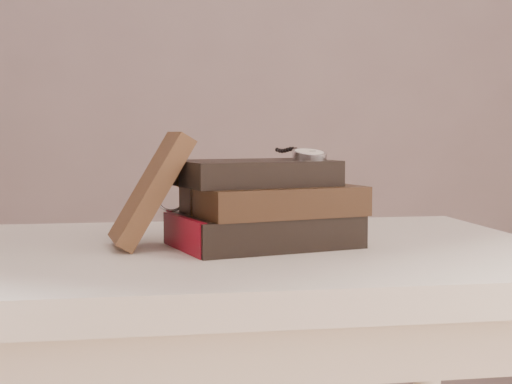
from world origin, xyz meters
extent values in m
cube|color=silver|center=(0.00, 0.35, 0.73)|extent=(1.00, 0.60, 0.04)
cube|color=white|center=(0.00, 0.35, 0.67)|extent=(0.88, 0.49, 0.08)
cube|color=black|center=(0.10, 0.34, 0.77)|extent=(0.27, 0.22, 0.04)
cube|color=beige|center=(0.10, 0.34, 0.77)|extent=(0.26, 0.20, 0.03)
cube|color=gold|center=(-0.02, 0.34, 0.77)|extent=(0.01, 0.01, 0.05)
cube|color=maroon|center=(-0.01, 0.31, 0.77)|extent=(0.05, 0.15, 0.05)
cube|color=black|center=(0.11, 0.34, 0.81)|extent=(0.25, 0.20, 0.04)
cube|color=beige|center=(0.11, 0.34, 0.81)|extent=(0.24, 0.19, 0.03)
cube|color=gold|center=(0.00, 0.33, 0.81)|extent=(0.01, 0.01, 0.04)
cube|color=black|center=(0.09, 0.35, 0.85)|extent=(0.24, 0.19, 0.03)
cube|color=beige|center=(0.09, 0.35, 0.85)|extent=(0.23, 0.18, 0.03)
cube|color=gold|center=(-0.02, 0.35, 0.85)|extent=(0.01, 0.01, 0.04)
cube|color=#3D2717|center=(-0.06, 0.35, 0.83)|extent=(0.12, 0.12, 0.16)
cylinder|color=silver|center=(0.16, 0.35, 0.88)|extent=(0.06, 0.06, 0.02)
cylinder|color=white|center=(0.16, 0.35, 0.88)|extent=(0.05, 0.05, 0.01)
torus|color=silver|center=(0.16, 0.35, 0.88)|extent=(0.06, 0.06, 0.01)
cylinder|color=silver|center=(0.16, 0.37, 0.88)|extent=(0.01, 0.01, 0.01)
cube|color=black|center=(0.16, 0.35, 0.88)|extent=(0.00, 0.01, 0.00)
cube|color=black|center=(0.17, 0.35, 0.88)|extent=(0.01, 0.00, 0.00)
sphere|color=black|center=(0.16, 0.38, 0.88)|extent=(0.01, 0.01, 0.01)
sphere|color=black|center=(0.15, 0.39, 0.88)|extent=(0.01, 0.01, 0.01)
sphere|color=black|center=(0.15, 0.40, 0.88)|extent=(0.01, 0.01, 0.01)
sphere|color=black|center=(0.15, 0.41, 0.88)|extent=(0.01, 0.01, 0.01)
sphere|color=black|center=(0.15, 0.42, 0.88)|extent=(0.01, 0.01, 0.01)
sphere|color=black|center=(0.15, 0.43, 0.88)|extent=(0.01, 0.01, 0.01)
sphere|color=black|center=(0.15, 0.45, 0.88)|extent=(0.01, 0.01, 0.01)
sphere|color=black|center=(0.14, 0.46, 0.88)|extent=(0.01, 0.01, 0.01)
sphere|color=black|center=(0.14, 0.47, 0.88)|extent=(0.01, 0.01, 0.01)
torus|color=silver|center=(-0.03, 0.39, 0.82)|extent=(0.05, 0.03, 0.05)
torus|color=silver|center=(0.02, 0.40, 0.82)|extent=(0.05, 0.03, 0.05)
cylinder|color=silver|center=(0.00, 0.39, 0.82)|extent=(0.01, 0.01, 0.00)
cylinder|color=silver|center=(-0.06, 0.43, 0.81)|extent=(0.03, 0.10, 0.03)
cylinder|color=silver|center=(0.03, 0.46, 0.81)|extent=(0.03, 0.10, 0.03)
camera|label=1|loc=(-0.08, -0.66, 0.91)|focal=51.75mm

